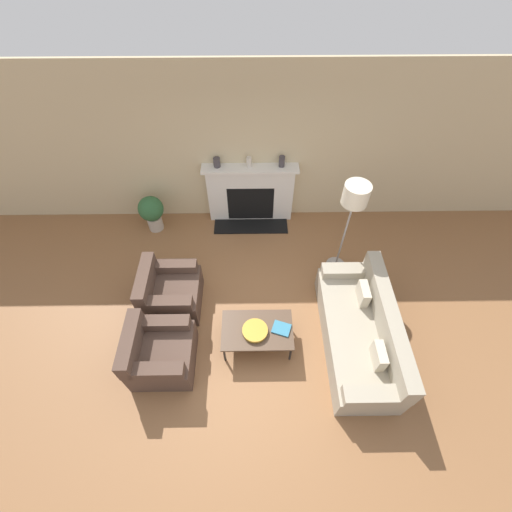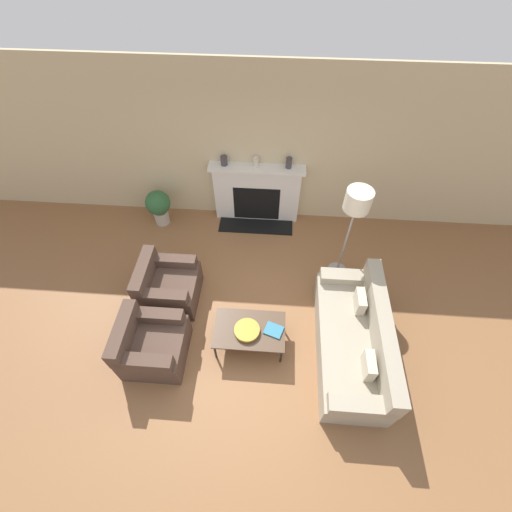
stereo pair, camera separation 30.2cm
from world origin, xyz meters
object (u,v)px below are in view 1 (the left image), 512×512
mantel_vase_center_left (249,162)px  mantel_vase_center_right (282,161)px  potted_plant (152,211)px  bowl (255,331)px  book (281,328)px  mantel_vase_left (217,162)px  floor_lamp (354,201)px  coffee_table (257,330)px  armchair_near (159,353)px  fireplace (251,194)px  armchair_far (170,292)px  couch (361,331)px

mantel_vase_center_left → mantel_vase_center_right: mantel_vase_center_right is taller
potted_plant → mantel_vase_center_right: bearing=7.0°
bowl → mantel_vase_center_left: mantel_vase_center_left is taller
potted_plant → book: bearing=-46.7°
mantel_vase_left → mantel_vase_center_left: size_ratio=0.93×
mantel_vase_center_left → mantel_vase_center_right: bearing=0.0°
floor_lamp → coffee_table: bearing=-134.6°
armchair_near → mantel_vase_center_left: mantel_vase_center_left is taller
coffee_table → mantel_vase_center_left: (-0.10, 2.68, 0.92)m
floor_lamp → potted_plant: size_ratio=2.45×
fireplace → mantel_vase_center_right: size_ratio=8.94×
coffee_table → floor_lamp: size_ratio=0.57×
mantel_vase_center_right → potted_plant: size_ratio=0.26×
book → mantel_vase_left: bearing=129.3°
bowl → mantel_vase_left: size_ratio=2.18×
armchair_far → floor_lamp: floor_lamp is taller
armchair_far → bowl: 1.51m
armchair_far → floor_lamp: (2.76, 0.73, 1.19)m
armchair_far → bowl: armchair_far is taller
bowl → mantel_vase_center_right: size_ratio=1.91×
bowl → mantel_vase_center_left: bearing=91.4°
fireplace → coffee_table: fireplace is taller
mantel_vase_center_right → mantel_vase_center_left: bearing=180.0°
floor_lamp → mantel_vase_center_right: floor_lamp is taller
coffee_table → fireplace: bearing=91.8°
potted_plant → bowl: bearing=-52.3°
couch → mantel_vase_center_right: (-1.03, 2.69, 0.98)m
bowl → potted_plant: 3.07m
armchair_near → potted_plant: armchair_near is taller
couch → armchair_near: couch is taller
fireplace → mantel_vase_left: 0.90m
armchair_near → floor_lamp: 3.46m
fireplace → armchair_far: 2.37m
couch → mantel_vase_center_left: 3.28m
fireplace → mantel_vase_center_right: mantel_vase_center_right is taller
bowl → mantel_vase_left: bearing=102.8°
armchair_far → mantel_vase_left: bearing=-19.4°
armchair_near → mantel_vase_left: 3.21m
couch → armchair_far: 2.93m
couch → floor_lamp: floor_lamp is taller
bowl → armchair_near: bearing=-169.0°
book → mantel_vase_left: 2.99m
coffee_table → mantel_vase_center_right: 2.88m
floor_lamp → mantel_vase_center_left: (-1.51, 1.26, -0.21)m
mantel_vase_center_left → potted_plant: 2.02m
coffee_table → book: bearing=0.5°
floor_lamp → mantel_vase_left: (-2.06, 1.26, -0.22)m
mantel_vase_center_left → potted_plant: bearing=-170.9°
armchair_far → coffee_table: size_ratio=0.84×
armchair_far → mantel_vase_left: mantel_vase_left is taller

